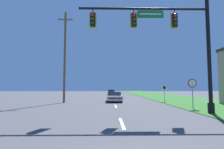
% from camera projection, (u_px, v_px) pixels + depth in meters
% --- Properties ---
extents(grass_verge_right, '(10.00, 110.00, 0.04)m').
position_uv_depth(grass_verge_right, '(168.00, 97.00, 32.93)').
color(grass_verge_right, '#2D6626').
rests_on(grass_verge_right, ground).
extents(road_center_line, '(0.16, 34.80, 0.01)m').
position_uv_depth(road_center_line, '(113.00, 100.00, 24.76)').
color(road_center_line, silver).
rests_on(road_center_line, ground).
extents(signal_mast, '(9.44, 0.47, 8.25)m').
position_uv_depth(signal_mast, '(174.00, 40.00, 12.32)').
color(signal_mast, black).
rests_on(signal_mast, grass_verge_right).
extents(car_ahead, '(1.88, 4.63, 1.19)m').
position_uv_depth(car_ahead, '(114.00, 97.00, 22.40)').
color(car_ahead, black).
rests_on(car_ahead, ground).
extents(far_car, '(1.82, 4.24, 1.19)m').
position_uv_depth(far_car, '(111.00, 92.00, 46.35)').
color(far_car, black).
rests_on(far_car, ground).
extents(stop_sign, '(0.76, 0.07, 2.50)m').
position_uv_depth(stop_sign, '(192.00, 87.00, 14.81)').
color(stop_sign, gray).
rests_on(stop_sign, grass_verge_right).
extents(route_sign_post, '(0.55, 0.06, 2.03)m').
position_uv_depth(route_sign_post, '(164.00, 90.00, 21.77)').
color(route_sign_post, gray).
rests_on(route_sign_post, grass_verge_right).
extents(utility_pole_near, '(1.80, 0.26, 10.99)m').
position_uv_depth(utility_pole_near, '(65.00, 55.00, 21.04)').
color(utility_pole_near, brown).
rests_on(utility_pole_near, ground).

